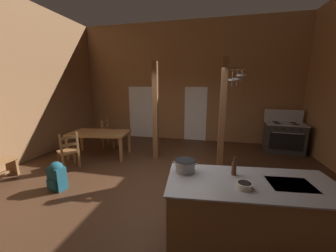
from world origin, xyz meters
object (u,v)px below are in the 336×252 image
at_px(kitchen_island, 248,212).
at_px(stove_range, 284,137).
at_px(backpack, 57,175).
at_px(mixing_bowl_on_counter, 244,185).
at_px(bottle_tall_on_counter, 234,168).
at_px(dining_table, 99,135).
at_px(stockpot_on_counter, 185,165).
at_px(ladderback_chair_near_window, 69,151).
at_px(ladderback_chair_by_post, 109,134).

relative_size(kitchen_island, stove_range, 1.70).
bearing_deg(backpack, mixing_bowl_on_counter, -12.36).
bearing_deg(bottle_tall_on_counter, kitchen_island, -38.03).
distance_m(dining_table, stockpot_on_counter, 3.78).
relative_size(ladderback_chair_near_window, bottle_tall_on_counter, 3.61).
relative_size(stove_range, ladderback_chair_near_window, 1.39).
bearing_deg(stove_range, kitchen_island, -112.75).
relative_size(dining_table, bottle_tall_on_counter, 6.83).
xyz_separation_m(ladderback_chair_by_post, backpack, (0.41, -2.81, -0.14)).
distance_m(stockpot_on_counter, bottle_tall_on_counter, 0.68).
distance_m(dining_table, backpack, 1.99).
relative_size(ladderback_chair_near_window, mixing_bowl_on_counter, 4.99).
height_order(ladderback_chair_near_window, stockpot_on_counter, stockpot_on_counter).
relative_size(ladderback_chair_near_window, ladderback_chair_by_post, 1.00).
xyz_separation_m(ladderback_chair_by_post, mixing_bowl_on_counter, (3.86, -3.57, 0.47)).
bearing_deg(kitchen_island, stockpot_on_counter, 171.82).
bearing_deg(backpack, stove_range, 34.23).
bearing_deg(dining_table, mixing_bowl_on_counter, -36.36).
bearing_deg(stockpot_on_counter, stove_range, 57.03).
bearing_deg(stove_range, backpack, -145.77).
bearing_deg(kitchen_island, backpack, 170.87).
bearing_deg(mixing_bowl_on_counter, backpack, 167.64).
relative_size(kitchen_island, ladderback_chair_by_post, 2.36).
bearing_deg(stockpot_on_counter, bottle_tall_on_counter, 2.90).
bearing_deg(stove_range, bottle_tall_on_counter, -115.97).
height_order(stove_range, mixing_bowl_on_counter, stove_range).
height_order(ladderback_chair_near_window, ladderback_chair_by_post, same).
bearing_deg(mixing_bowl_on_counter, stockpot_on_counter, 157.94).
bearing_deg(ladderback_chair_near_window, stove_range, 24.39).
bearing_deg(stockpot_on_counter, kitchen_island, -8.18).
bearing_deg(stockpot_on_counter, ladderback_chair_by_post, 133.51).
xyz_separation_m(stove_range, backpack, (-5.32, -3.62, -0.17)).
xyz_separation_m(backpack, stockpot_on_counter, (2.68, -0.45, 0.66)).
xyz_separation_m(mixing_bowl_on_counter, bottle_tall_on_counter, (-0.09, 0.34, 0.07)).
relative_size(stove_range, dining_table, 0.73).
bearing_deg(bottle_tall_on_counter, mixing_bowl_on_counter, -75.51).
bearing_deg(bottle_tall_on_counter, ladderback_chair_near_window, 160.24).
bearing_deg(ladderback_chair_near_window, ladderback_chair_by_post, 86.81).
height_order(stove_range, backpack, stove_range).
bearing_deg(backpack, ladderback_chair_near_window, 117.54).
xyz_separation_m(stockpot_on_counter, bottle_tall_on_counter, (0.67, 0.03, 0.02)).
bearing_deg(backpack, ladderback_chair_by_post, 98.26).
xyz_separation_m(dining_table, mixing_bowl_on_counter, (3.67, -2.70, 0.27)).
relative_size(ladderback_chair_by_post, mixing_bowl_on_counter, 4.99).
distance_m(dining_table, ladderback_chair_by_post, 0.91).
height_order(ladderback_chair_near_window, mixing_bowl_on_counter, mixing_bowl_on_counter).
distance_m(ladderback_chair_by_post, backpack, 2.84).
xyz_separation_m(stove_range, ladderback_chair_by_post, (-5.73, -0.81, -0.03)).
bearing_deg(mixing_bowl_on_counter, ladderback_chair_near_window, 156.35).
bearing_deg(stove_range, ladderback_chair_by_post, -171.94).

